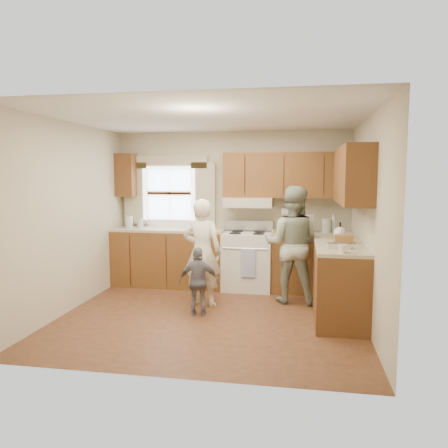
% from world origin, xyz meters
% --- Properties ---
extents(room, '(3.80, 3.80, 3.80)m').
position_xyz_m(room, '(0.00, 0.00, 1.25)').
color(room, '#492A16').
rests_on(room, ground).
extents(kitchen_fixtures, '(3.80, 2.25, 2.15)m').
position_xyz_m(kitchen_fixtures, '(0.61, 1.08, 0.84)').
color(kitchen_fixtures, '#4E2A10').
rests_on(kitchen_fixtures, ground).
extents(stove, '(0.76, 0.67, 1.07)m').
position_xyz_m(stove, '(0.30, 1.44, 0.47)').
color(stove, silver).
rests_on(stove, ground).
extents(woman_left, '(0.56, 0.38, 1.49)m').
position_xyz_m(woman_left, '(-0.21, 0.45, 0.74)').
color(woman_left, white).
rests_on(woman_left, ground).
extents(woman_right, '(0.88, 0.72, 1.65)m').
position_xyz_m(woman_right, '(1.00, 0.84, 0.83)').
color(woman_right, '#2C4435').
rests_on(woman_right, ground).
extents(child, '(0.55, 0.30, 0.89)m').
position_xyz_m(child, '(-0.16, 0.02, 0.44)').
color(child, slate).
rests_on(child, ground).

